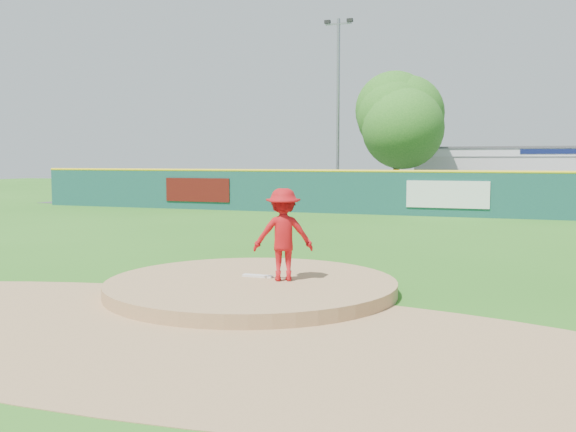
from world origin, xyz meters
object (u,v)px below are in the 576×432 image
(pitcher, at_px, (283,235))
(deciduous_tree, at_px, (397,123))
(van, at_px, (419,195))
(pool_building_grp, at_px, (545,174))
(light_pole_left, at_px, (338,102))
(playground_slide, at_px, (204,188))

(pitcher, distance_m, deciduous_tree, 25.22)
(van, xyz_separation_m, pool_building_grp, (6.55, 7.96, 1.04))
(van, distance_m, pool_building_grp, 10.36)
(van, xyz_separation_m, light_pole_left, (-5.45, 2.97, 5.43))
(playground_slide, bearing_deg, deciduous_tree, 6.29)
(pool_building_grp, relative_size, light_pole_left, 1.38)
(van, bearing_deg, pool_building_grp, -47.96)
(light_pole_left, bearing_deg, pitcher, -76.21)
(pool_building_grp, bearing_deg, playground_slide, -157.01)
(pitcher, distance_m, van, 23.91)
(playground_slide, bearing_deg, pool_building_grp, 22.99)
(van, bearing_deg, deciduous_tree, 47.69)
(light_pole_left, bearing_deg, van, -28.59)
(pool_building_grp, xyz_separation_m, playground_slide, (-19.46, -8.26, -0.84))
(pool_building_grp, distance_m, playground_slide, 21.16)
(pitcher, relative_size, playground_slide, 0.59)
(van, relative_size, deciduous_tree, 0.59)
(pitcher, relative_size, van, 0.40)
(van, height_order, light_pole_left, light_pole_left)
(playground_slide, relative_size, light_pole_left, 0.27)
(van, distance_m, deciduous_tree, 4.30)
(pitcher, height_order, van, pitcher)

